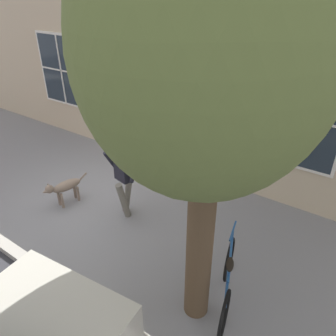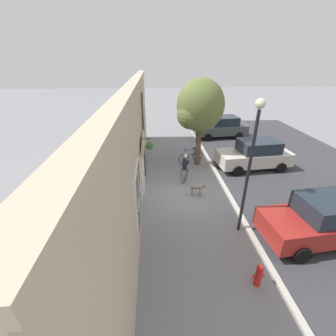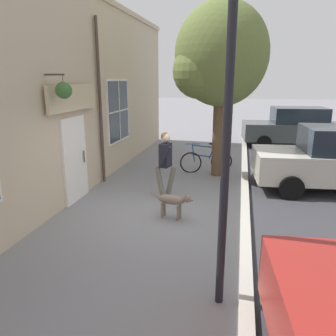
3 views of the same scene
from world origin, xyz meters
name	(u,v)px [view 2 (image 2 of 3)]	position (x,y,z in m)	size (l,w,h in m)	color
ground_plane	(187,192)	(0.00, 0.00, 0.00)	(90.00, 90.00, 0.00)	gray
curb_and_road	(298,188)	(5.85, 0.00, 0.02)	(10.10, 28.00, 0.12)	#B2ADA3
storefront_facade	(137,144)	(-2.34, 0.01, 2.62)	(0.95, 18.00, 5.25)	#C6B293
pedestrian_walking	(185,165)	(-0.01, 0.99, 1.02)	(0.57, 0.61, 1.70)	#6B665B
dog_on_leash	(197,187)	(0.46, -0.28, 0.42)	(1.03, 0.34, 0.63)	#7F6B5B
street_tree_by_curb	(199,108)	(1.03, 3.27, 3.55)	(2.74, 2.46, 5.16)	brown
leaning_bicycle	(191,157)	(0.75, 3.61, 0.38)	(1.66, 0.60, 1.00)	black
parked_car_nearest_curb	(324,219)	(4.42, -3.53, 0.88)	(4.45, 2.24, 1.75)	maroon
parked_car_mid_block	(255,154)	(4.44, 2.53, 0.88)	(4.45, 2.24, 1.75)	beige
parked_car_far_end	(221,127)	(4.12, 8.60, 0.88)	(4.45, 2.24, 1.75)	#474C4C
street_lamp	(252,153)	(1.63, -2.86, 3.26)	(0.32, 0.32, 5.01)	black
fire_hydrant	(259,275)	(1.34, -5.24, 0.40)	(0.34, 0.20, 0.77)	red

